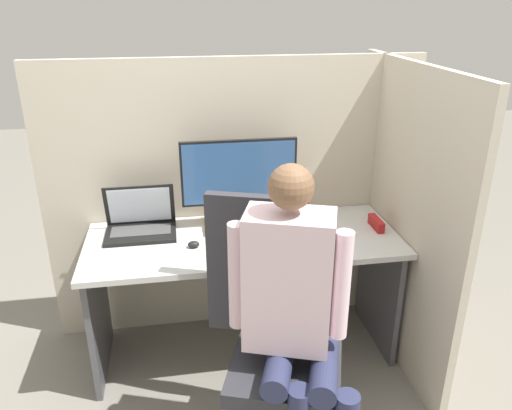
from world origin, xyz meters
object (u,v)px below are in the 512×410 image
laptop (141,225)px  stapler (376,223)px  office_chair (272,328)px  person (294,307)px  coffee_mug (311,215)px  monitor (238,175)px  paper_box (239,219)px  carrot_toy (281,252)px

laptop → stapler: bearing=-6.6°
stapler → office_chair: office_chair is taller
person → coffee_mug: (0.30, 0.85, -0.00)m
laptop → office_chair: (0.57, -0.71, -0.21)m
office_chair → coffee_mug: office_chair is taller
stapler → office_chair: size_ratio=0.13×
stapler → office_chair: bearing=-140.5°
person → laptop: bearing=125.9°
monitor → paper_box: bearing=-90.0°
laptop → coffee_mug: 0.93m
laptop → coffee_mug: (0.93, -0.01, -0.01)m
paper_box → laptop: (-0.52, -0.00, 0.01)m
paper_box → stapler: size_ratio=2.13×
office_chair → stapler: bearing=39.5°
paper_box → monitor: (-0.00, 0.00, 0.25)m
carrot_toy → coffee_mug: bearing=55.6°
stapler → coffee_mug: size_ratio=1.83×
monitor → coffee_mug: (0.40, -0.02, -0.25)m
monitor → coffee_mug: size_ratio=7.37×
monitor → stapler: 0.79m
coffee_mug → person: bearing=-109.4°
monitor → carrot_toy: size_ratio=4.23×
paper_box → stapler: 0.74m
stapler → coffee_mug: (-0.33, 0.13, 0.01)m
office_chair → coffee_mug: (0.36, 0.70, 0.21)m
paper_box → carrot_toy: (0.15, -0.38, -0.02)m
monitor → coffee_mug: 0.47m
carrot_toy → person: 0.49m
carrot_toy → office_chair: bearing=-107.6°
office_chair → laptop: bearing=128.9°
coffee_mug → carrot_toy: bearing=-124.4°
person → paper_box: bearing=96.7°
stapler → carrot_toy: (-0.58, -0.24, -0.00)m
paper_box → carrot_toy: 0.41m
monitor → person: bearing=-83.3°
monitor → laptop: size_ratio=1.68×
paper_box → person: (0.10, -0.87, 0.00)m
stapler → carrot_toy: 0.63m
person → coffee_mug: 0.90m
monitor → person: size_ratio=0.46×
stapler → office_chair: (-0.68, -0.56, -0.19)m
carrot_toy → person: bearing=-95.8°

